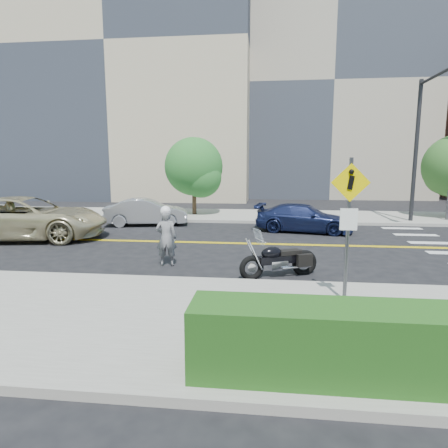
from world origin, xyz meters
The scene contains 13 objects.
ground_plane centered at (0.00, 0.00, 0.00)m, with size 120.00×120.00×0.00m, color black.
sidewalk_near centered at (0.00, -7.50, 0.07)m, with size 60.00×5.00×0.15m, color #9E9B91.
sidewalk_far centered at (0.00, 7.50, 0.07)m, with size 60.00×5.00×0.15m, color #9E9B91.
building_left centered at (-10.00, 22.00, 12.50)m, with size 22.00×14.00×25.00m, color tan.
building_mid centered at (8.00, 26.00, 10.00)m, with size 18.00×14.00×20.00m, color #A39984.
traffic_light centered at (10.00, 5.08, 4.67)m, with size 0.28×4.50×7.00m.
pedestrian_sign centered at (4.20, -6.31, 1.96)m, with size 0.78×0.08×3.00m.
motorcyclist centered at (-0.43, -3.46, 0.90)m, with size 0.68×0.50×1.81m.
motorcycle centered at (2.90, -4.20, 0.67)m, with size 2.21×0.67×1.34m, color black, non-canonical shape.
suv centered at (-7.14, -0.13, 0.87)m, with size 2.89×6.26×1.74m, color beige.
parked_car_silver centered at (-3.42, 3.88, 0.67)m, with size 1.42×4.07×1.34m, color #9F9FA6.
parked_car_blue centered at (4.23, 2.89, 0.63)m, with size 1.75×4.31×1.25m, color #19224C.
tree_far_a centered at (-1.64, 7.33, 2.90)m, with size 3.35×3.35×4.58m.
Camera 1 is at (2.50, -14.14, 3.00)m, focal length 30.00 mm.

